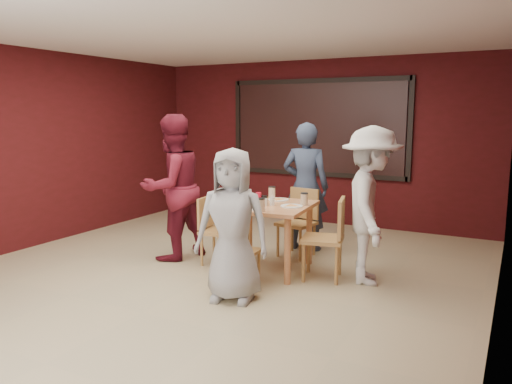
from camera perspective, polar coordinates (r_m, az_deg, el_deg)
The scene contains 11 objects.
floor at distance 5.90m, azimuth -5.69°, elevation -9.86°, with size 7.00×7.00×0.00m, color tan.
window_blinds at distance 8.67m, azimuth 6.96°, elevation 7.29°, with size 3.00×0.02×1.50m, color black.
dining_table at distance 6.05m, azimuth 1.25°, elevation -2.38°, with size 1.12×1.12×0.97m.
chair_front at distance 5.49m, azimuth -2.07°, elevation -6.45°, with size 0.40×0.40×0.78m.
chair_back at distance 6.74m, azimuth 4.98°, elevation -2.98°, with size 0.50×0.50×0.90m.
chair_left at distance 6.37m, azimuth -4.80°, elevation -3.91°, with size 0.45×0.45×0.86m.
chair_right at distance 5.78m, azimuth 8.42°, elevation -4.76°, with size 0.55×0.55×0.95m.
diner_front at distance 5.06m, azimuth -2.70°, elevation -3.80°, with size 0.77×0.50×1.57m, color #9E9E9E.
diner_back at distance 6.97m, azimuth 5.69°, elevation 0.61°, with size 0.65×0.43×1.78m, color #313E58.
diner_left at distance 6.58m, azimuth -9.53°, elevation 0.52°, with size 0.92×0.72×1.89m, color maroon.
diner_right at distance 5.71m, azimuth 12.97°, elevation -1.51°, with size 1.14×0.66×1.77m, color silver.
Camera 1 is at (3.12, -4.64, 1.91)m, focal length 35.00 mm.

